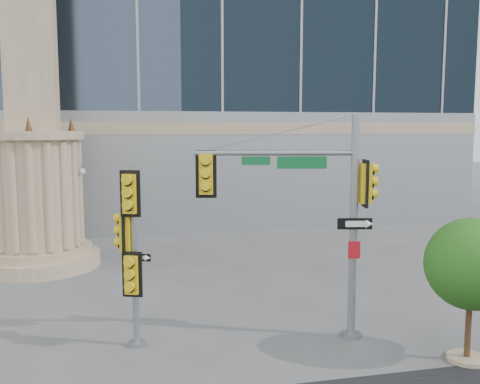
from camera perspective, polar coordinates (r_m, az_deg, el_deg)
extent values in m
plane|color=#545456|center=(13.33, 1.37, -16.18)|extent=(120.00, 120.00, 0.00)
cylinder|color=#9D8B6A|center=(21.67, -20.54, -6.83)|extent=(4.40, 4.40, 0.50)
cylinder|color=#9D8B6A|center=(21.58, -20.58, -5.79)|extent=(3.80, 3.80, 0.30)
cylinder|color=#9D8B6A|center=(21.23, -20.83, -0.12)|extent=(3.00, 3.00, 4.00)
cylinder|color=#9D8B6A|center=(21.09, -21.07, 5.69)|extent=(3.50, 3.50, 0.30)
cone|color=#472D14|center=(20.95, -17.58, 6.91)|extent=(0.24, 0.24, 0.50)
cylinder|color=slate|center=(14.14, 11.73, -14.69)|extent=(0.52, 0.52, 0.11)
cylinder|color=slate|center=(13.39, 12.01, -3.82)|extent=(0.20, 0.20, 5.54)
cylinder|color=slate|center=(12.89, 3.76, 4.17)|extent=(3.82, 0.94, 0.13)
cube|color=#0B602B|center=(12.95, 6.61, 3.13)|extent=(1.18, 0.29, 0.30)
cube|color=yellow|center=(12.90, -3.64, 1.91)|extent=(0.55, 0.36, 1.15)
cube|color=yellow|center=(13.30, 13.22, 0.90)|extent=(0.36, 0.55, 1.15)
cube|color=black|center=(13.25, 12.15, -3.33)|extent=(0.84, 0.21, 0.28)
cube|color=red|center=(13.37, 12.08, -6.06)|extent=(0.29, 0.09, 0.42)
cylinder|color=slate|center=(13.61, -10.95, -15.57)|extent=(0.41, 0.41, 0.10)
cylinder|color=slate|center=(12.95, -11.17, -6.91)|extent=(0.16, 0.16, 4.32)
cube|color=yellow|center=(12.50, -11.62, -0.17)|extent=(0.53, 0.40, 1.08)
cube|color=yellow|center=(12.89, -12.03, -4.25)|extent=(0.40, 0.53, 1.08)
cube|color=yellow|center=(12.87, -11.42, -8.60)|extent=(0.53, 0.40, 1.08)
cube|color=black|center=(12.80, -10.67, -6.87)|extent=(0.51, 0.22, 0.17)
cylinder|color=#9D8B6A|center=(13.62, 23.02, -16.01)|extent=(0.87, 0.87, 0.10)
cylinder|color=#382314|center=(13.33, 23.19, -12.73)|extent=(0.14, 0.14, 1.75)
sphere|color=#245413|center=(12.95, 23.47, -7.05)|extent=(2.04, 2.04, 2.04)
sphere|color=#245413|center=(12.62, 22.82, -8.51)|extent=(1.07, 1.07, 1.07)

